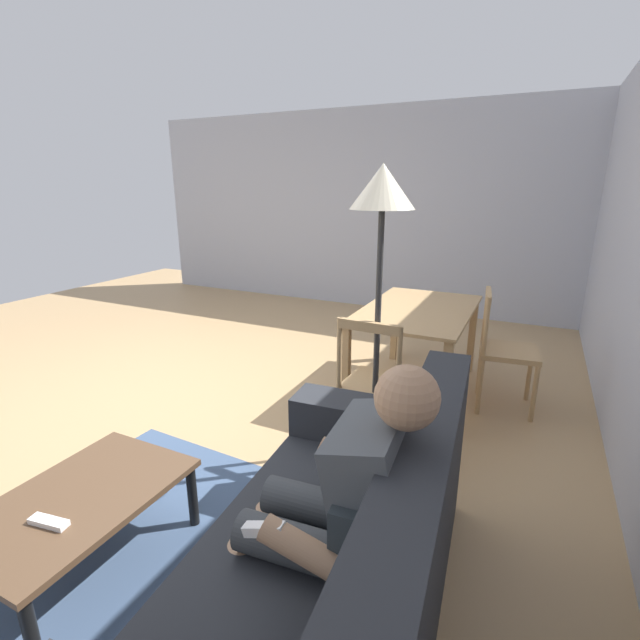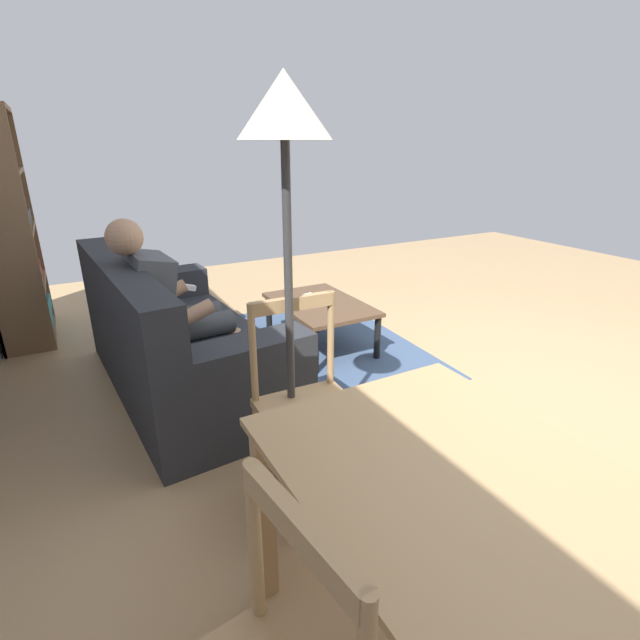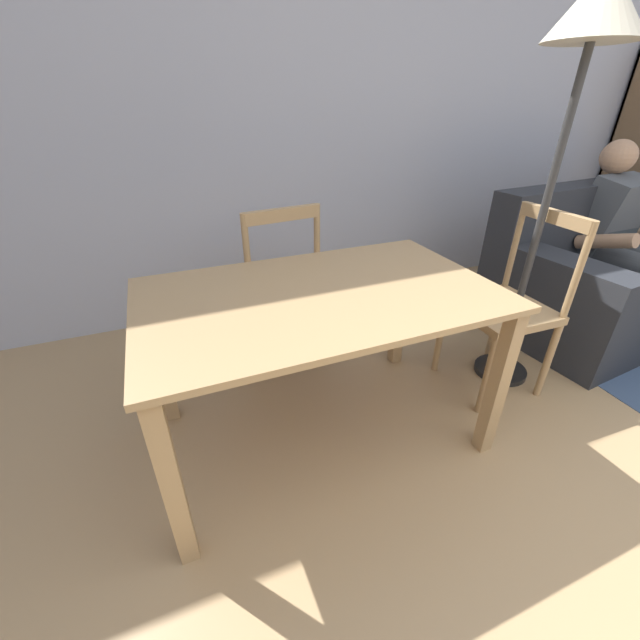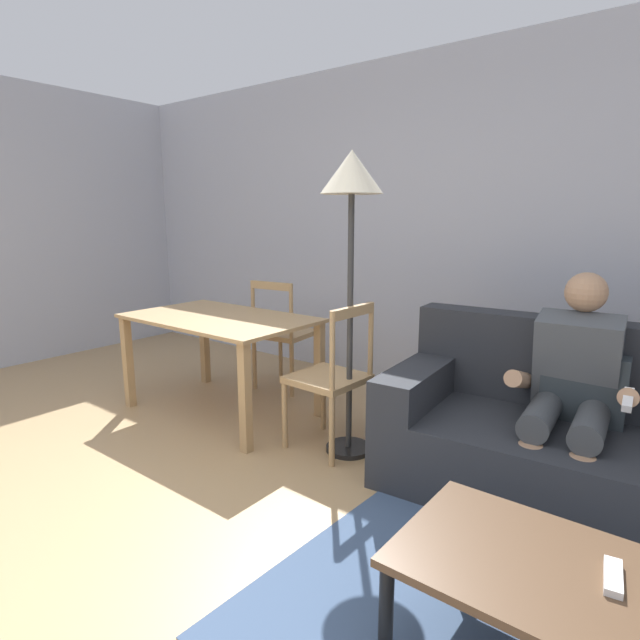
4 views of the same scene
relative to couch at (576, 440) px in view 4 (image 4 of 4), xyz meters
The scene contains 10 objects.
ground_plane 2.43m from the couch, 124.57° to the right, with size 9.12×9.12×0.00m, color tan.
wall_back 2.06m from the couch, 139.92° to the left, with size 7.12×0.12×2.69m, color #B2B7C6.
couch is the anchor object (origin of this frame).
person_lounging 0.27m from the couch, 167.84° to the left, with size 0.62×0.88×1.16m.
coffee_table 1.19m from the couch, 82.51° to the right, with size 0.92×0.61×0.37m.
tv_remote 1.17m from the couch, 73.88° to the right, with size 0.05×0.17×0.02m, color white.
dining_table 2.39m from the couch, behind, with size 1.37×0.84×0.73m.
dining_chair_near_wall 2.39m from the couch, behind, with size 0.47×0.47×0.92m.
dining_chair_facing_couch 1.38m from the couch, 167.30° to the right, with size 0.44×0.44×0.93m.
floor_lamp 1.74m from the couch, 167.48° to the right, with size 0.36×0.36×1.81m.
Camera 4 is at (1.82, -0.73, 1.45)m, focal length 28.56 mm.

